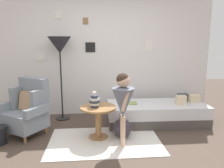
# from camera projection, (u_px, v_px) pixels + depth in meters

# --- Properties ---
(ground_plane) EXTENTS (12.00, 12.00, 0.00)m
(ground_plane) POSITION_uv_depth(u_px,v_px,m) (107.00, 156.00, 3.11)
(ground_plane) COLOR #4C3D33
(gallery_wall) EXTENTS (4.80, 0.12, 2.60)m
(gallery_wall) POSITION_uv_depth(u_px,v_px,m) (101.00, 55.00, 4.77)
(gallery_wall) COLOR silver
(gallery_wall) RESTS_ON ground
(rug) EXTENTS (1.79, 1.13, 0.01)m
(rug) POSITION_uv_depth(u_px,v_px,m) (105.00, 141.00, 3.56)
(rug) COLOR silver
(rug) RESTS_ON ground
(armchair) EXTENTS (0.90, 0.85, 0.97)m
(armchair) POSITION_uv_depth(u_px,v_px,m) (28.00, 109.00, 3.79)
(armchair) COLOR #9E7042
(armchair) RESTS_ON ground
(daybed) EXTENTS (1.91, 0.83, 0.40)m
(daybed) POSITION_uv_depth(u_px,v_px,m) (156.00, 113.00, 4.33)
(daybed) COLOR #4C4742
(daybed) RESTS_ON ground
(pillow_head) EXTENTS (0.21, 0.12, 0.15)m
(pillow_head) POSITION_uv_depth(u_px,v_px,m) (194.00, 98.00, 4.37)
(pillow_head) COLOR beige
(pillow_head) RESTS_ON daybed
(pillow_mid) EXTENTS (0.21, 0.14, 0.15)m
(pillow_mid) POSITION_uv_depth(u_px,v_px,m) (182.00, 97.00, 4.46)
(pillow_mid) COLOR #474C56
(pillow_mid) RESTS_ON daybed
(pillow_back) EXTENTS (0.19, 0.13, 0.17)m
(pillow_back) POSITION_uv_depth(u_px,v_px,m) (181.00, 100.00, 4.20)
(pillow_back) COLOR beige
(pillow_back) RESTS_ON daybed
(side_table) EXTENTS (0.59, 0.59, 0.54)m
(side_table) POSITION_uv_depth(u_px,v_px,m) (98.00, 115.00, 3.63)
(side_table) COLOR #9E7042
(side_table) RESTS_ON ground
(vase_striped) EXTENTS (0.18, 0.18, 0.25)m
(vase_striped) POSITION_uv_depth(u_px,v_px,m) (95.00, 101.00, 3.56)
(vase_striped) COLOR #2D384C
(vase_striped) RESTS_ON side_table
(floor_lamp) EXTENTS (0.46, 0.46, 1.69)m
(floor_lamp) POSITION_uv_depth(u_px,v_px,m) (60.00, 47.00, 4.32)
(floor_lamp) COLOR black
(floor_lamp) RESTS_ON ground
(person_child) EXTENTS (0.34, 0.34, 1.14)m
(person_child) POSITION_uv_depth(u_px,v_px,m) (123.00, 100.00, 3.28)
(person_child) COLOR #D8AD8E
(person_child) RESTS_ON ground
(book_on_daybed) EXTENTS (0.24, 0.18, 0.03)m
(book_on_daybed) POSITION_uv_depth(u_px,v_px,m) (131.00, 103.00, 4.26)
(book_on_daybed) COLOR #90A55C
(book_on_daybed) RESTS_ON daybed
(demijohn_near) EXTENTS (0.32, 0.32, 0.41)m
(demijohn_near) POSITION_uv_depth(u_px,v_px,m) (122.00, 128.00, 3.69)
(demijohn_near) COLOR #332D38
(demijohn_near) RESTS_ON ground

